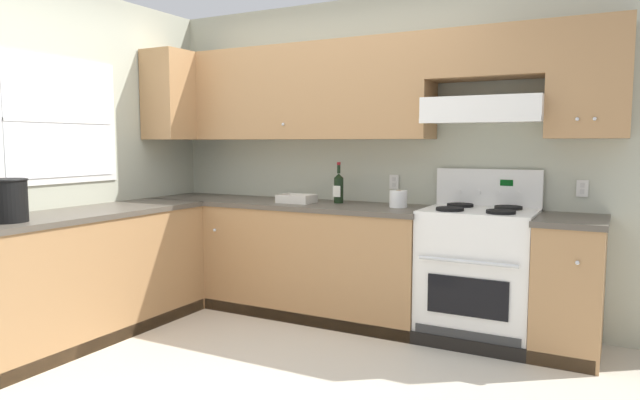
{
  "coord_description": "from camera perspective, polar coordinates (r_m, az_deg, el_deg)",
  "views": [
    {
      "loc": [
        2.11,
        -2.74,
        1.39
      ],
      "look_at": [
        0.29,
        0.7,
        1.0
      ],
      "focal_mm": 32.02,
      "sensor_mm": 36.0,
      "label": 1
    }
  ],
  "objects": [
    {
      "name": "stove",
      "position": [
        4.19,
        15.49,
        -7.07
      ],
      "size": [
        0.76,
        0.62,
        1.2
      ],
      "color": "white",
      "rests_on": "ground_plane"
    },
    {
      "name": "bucket",
      "position": [
        3.95,
        -28.77,
        0.04
      ],
      "size": [
        0.24,
        0.24,
        0.27
      ],
      "color": "black",
      "rests_on": "counter_left_run"
    },
    {
      "name": "wall_left",
      "position": [
        4.75,
        -23.41,
        4.69
      ],
      "size": [
        0.47,
        4.0,
        2.55
      ],
      "color": "#B7BAA3",
      "rests_on": "ground_plane"
    },
    {
      "name": "wine_bottle",
      "position": [
        4.56,
        1.88,
        1.29
      ],
      "size": [
        0.08,
        0.08,
        0.33
      ],
      "color": "black",
      "rests_on": "counter_back_run"
    },
    {
      "name": "counter_left_run",
      "position": [
        4.43,
        -22.47,
        -6.94
      ],
      "size": [
        0.63,
        1.91,
        0.91
      ],
      "color": "#A87A4C",
      "rests_on": "ground_plane"
    },
    {
      "name": "paper_towel_roll",
      "position": [
        4.31,
        7.84,
        0.12
      ],
      "size": [
        0.13,
        0.13,
        0.13
      ],
      "color": "white",
      "rests_on": "counter_back_run"
    },
    {
      "name": "counter_back_run",
      "position": [
        4.61,
        -0.09,
        -6.03
      ],
      "size": [
        3.6,
        0.65,
        0.91
      ],
      "color": "#A87A4C",
      "rests_on": "ground_plane"
    },
    {
      "name": "wall_back",
      "position": [
        4.61,
        6.02,
        6.8
      ],
      "size": [
        4.68,
        0.57,
        2.55
      ],
      "color": "#B7BAA3",
      "rests_on": "ground_plane"
    },
    {
      "name": "ground_plane",
      "position": [
        3.73,
        -9.35,
        -16.23
      ],
      "size": [
        7.04,
        7.04,
        0.0
      ],
      "primitive_type": "plane",
      "color": "beige"
    },
    {
      "name": "bowl",
      "position": [
        4.6,
        -2.35,
        0.01
      ],
      "size": [
        0.28,
        0.2,
        0.07
      ],
      "color": "beige",
      "rests_on": "counter_back_run"
    }
  ]
}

